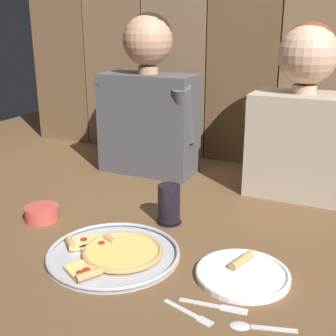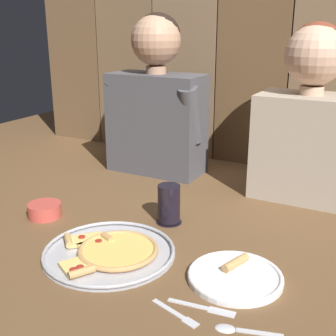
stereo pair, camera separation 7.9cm
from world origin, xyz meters
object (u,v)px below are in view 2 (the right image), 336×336
diner_left (156,99)px  pizza_tray (111,251)px  diner_right (309,118)px  dipping_bowl (45,209)px  dinner_plate (235,276)px  drinking_glass (169,204)px

diner_left → pizza_tray: bearing=-70.6°
diner_right → dipping_bowl: bearing=-140.1°
dipping_bowl → diner_left: size_ratio=0.17×
pizza_tray → dinner_plate: size_ratio=1.53×
dinner_plate → drinking_glass: (-0.30, 0.21, 0.05)m
dinner_plate → dipping_bowl: size_ratio=2.19×
dipping_bowl → diner_left: bearing=81.1°
pizza_tray → dipping_bowl: bearing=162.9°
diner_left → dipping_bowl: bearing=-98.9°
diner_right → dinner_plate: bearing=-91.9°
pizza_tray → drinking_glass: bearing=79.9°
diner_right → diner_left: bearing=-180.0°
dinner_plate → drinking_glass: 0.37m
drinking_glass → diner_left: diner_left is taller
pizza_tray → diner_left: bearing=109.4°
dinner_plate → drinking_glass: drinking_glass is taller
pizza_tray → dipping_bowl: (-0.33, 0.10, 0.02)m
diner_left → diner_right: (0.60, 0.00, -0.02)m
dinner_plate → dipping_bowl: bearing=175.0°
pizza_tray → dinner_plate: dinner_plate is taller
diner_left → diner_right: bearing=0.0°
pizza_tray → diner_left: size_ratio=0.56×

